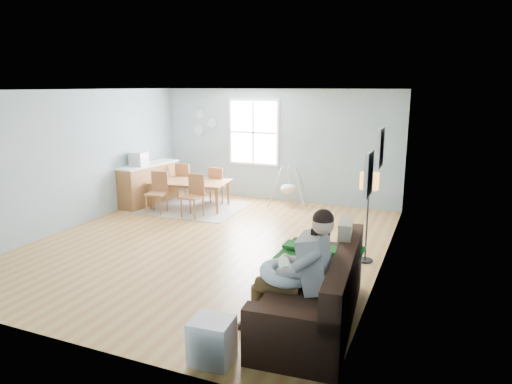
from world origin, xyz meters
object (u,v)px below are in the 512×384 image
at_px(sofa, 317,296).
at_px(chair_nw, 185,179).
at_px(floor_lamp, 369,189).
at_px(storage_cube, 211,340).
at_px(monitor, 138,159).
at_px(chair_sw, 158,190).
at_px(chair_se, 194,193).
at_px(toddler, 314,254).
at_px(dining_table, 190,194).
at_px(father, 300,268).
at_px(chair_ne, 218,183).
at_px(baby_swing, 288,188).
at_px(counter, 149,183).

relative_size(sofa, chair_nw, 2.54).
xyz_separation_m(floor_lamp, storage_cube, (-0.99, -3.39, -0.97)).
bearing_deg(monitor, chair_sw, -22.02).
relative_size(floor_lamp, chair_se, 1.58).
bearing_deg(monitor, toddler, -33.88).
bearing_deg(sofa, monitor, 145.11).
height_order(dining_table, chair_se, chair_se).
relative_size(father, monitor, 4.39).
distance_m(storage_cube, chair_ne, 6.52).
height_order(chair_se, chair_ne, chair_se).
distance_m(dining_table, baby_swing, 2.32).
height_order(sofa, chair_se, sofa).
height_order(floor_lamp, chair_nw, floor_lamp).
distance_m(chair_ne, baby_swing, 1.69).
bearing_deg(chair_sw, monitor, 157.98).
xyz_separation_m(father, baby_swing, (-1.97, 5.43, -0.39)).
relative_size(father, chair_se, 1.63).
bearing_deg(father, dining_table, 132.75).
bearing_deg(floor_lamp, chair_se, 162.52).
xyz_separation_m(storage_cube, dining_table, (-3.34, 5.20, 0.08)).
relative_size(floor_lamp, chair_ne, 1.64).
relative_size(father, storage_cube, 3.20).
distance_m(storage_cube, chair_sw, 5.94).
distance_m(chair_sw, chair_se, 0.90).
relative_size(toddler, storage_cube, 1.90).
relative_size(toddler, baby_swing, 0.82).
relative_size(storage_cube, chair_se, 0.51).
xyz_separation_m(floor_lamp, chair_ne, (-3.92, 2.43, -0.70)).
distance_m(storage_cube, chair_nw, 6.93).
xyz_separation_m(storage_cube, counter, (-4.44, 5.18, 0.25)).
bearing_deg(baby_swing, sofa, -67.81).
height_order(floor_lamp, chair_se, floor_lamp).
bearing_deg(toddler, sofa, -63.17).
distance_m(floor_lamp, storage_cube, 3.66).
xyz_separation_m(chair_sw, chair_se, (0.90, 0.03, 0.00)).
bearing_deg(toddler, chair_nw, 135.68).
height_order(father, chair_nw, father).
height_order(father, baby_swing, father).
height_order(storage_cube, monitor, monitor).
height_order(floor_lamp, storage_cube, floor_lamp).
bearing_deg(counter, toddler, -36.43).
xyz_separation_m(chair_se, monitor, (-1.59, 0.25, 0.60)).
bearing_deg(dining_table, sofa, -52.47).
relative_size(floor_lamp, monitor, 4.27).
height_order(dining_table, chair_nw, chair_nw).
bearing_deg(baby_swing, monitor, -155.38).
bearing_deg(father, chair_sw, 140.08).
height_order(dining_table, baby_swing, baby_swing).
bearing_deg(baby_swing, chair_sw, -145.04).
xyz_separation_m(floor_lamp, counter, (-5.43, 1.79, -0.71)).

